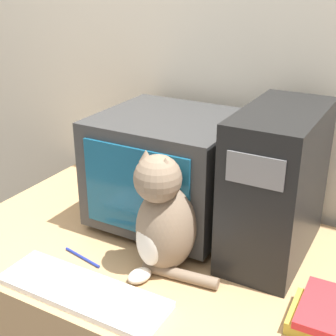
{
  "coord_description": "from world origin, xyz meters",
  "views": [
    {
      "loc": [
        0.65,
        -0.69,
        1.57
      ],
      "look_at": [
        0.02,
        0.45,
        1.01
      ],
      "focal_mm": 50.0,
      "sensor_mm": 36.0,
      "label": 1
    }
  ],
  "objects": [
    {
      "name": "wall_back",
      "position": [
        0.0,
        0.87,
        1.25
      ],
      "size": [
        7.0,
        0.05,
        2.5
      ],
      "color": "beige",
      "rests_on": "ground_plane"
    },
    {
      "name": "crt_monitor",
      "position": [
        -0.05,
        0.57,
        0.95
      ],
      "size": [
        0.45,
        0.42,
        0.38
      ],
      "color": "#333333",
      "rests_on": "desk"
    },
    {
      "name": "computer_tower",
      "position": [
        0.32,
        0.56,
        0.98
      ],
      "size": [
        0.22,
        0.43,
        0.46
      ],
      "color": "black",
      "rests_on": "desk"
    },
    {
      "name": "keyboard",
      "position": [
        -0.06,
        0.1,
        0.76
      ],
      "size": [
        0.49,
        0.16,
        0.02
      ],
      "color": "silver",
      "rests_on": "desk"
    },
    {
      "name": "cat",
      "position": [
        0.08,
        0.32,
        0.91
      ],
      "size": [
        0.29,
        0.26,
        0.37
      ],
      "rotation": [
        0.0,
        0.0,
        -0.3
      ],
      "color": "#7A6651",
      "rests_on": "desk"
    },
    {
      "name": "book_stack",
      "position": [
        0.54,
        0.3,
        0.78
      ],
      "size": [
        0.16,
        0.2,
        0.06
      ],
      "color": "gold",
      "rests_on": "desk"
    },
    {
      "name": "pen",
      "position": [
        -0.16,
        0.24,
        0.75
      ],
      "size": [
        0.15,
        0.04,
        0.01
      ],
      "color": "navy",
      "rests_on": "desk"
    }
  ]
}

